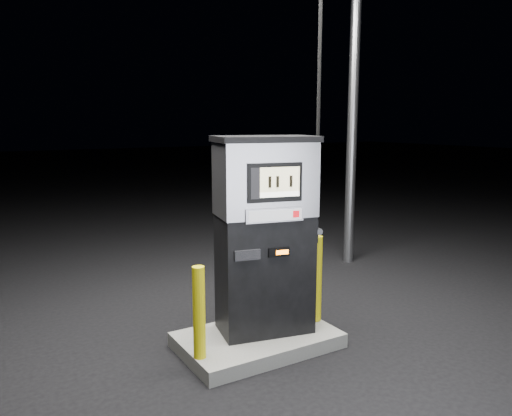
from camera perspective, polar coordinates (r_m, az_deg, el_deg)
ground at (r=5.43m, az=0.16°, el=-15.57°), size 80.00×80.00×0.00m
pump_island at (r=5.40m, az=0.16°, el=-14.85°), size 1.60×1.00×0.15m
fuel_dispenser at (r=5.14m, az=1.05°, el=-2.89°), size 1.18×0.80×4.23m
bollard_left at (r=4.73m, az=-6.52°, el=-11.79°), size 0.14×0.14×0.88m
bollard_right at (r=5.58m, az=6.87°, el=-8.01°), size 0.15×0.15×0.96m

